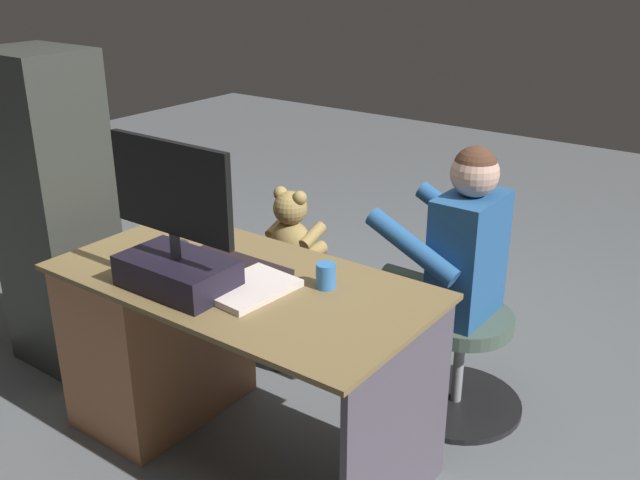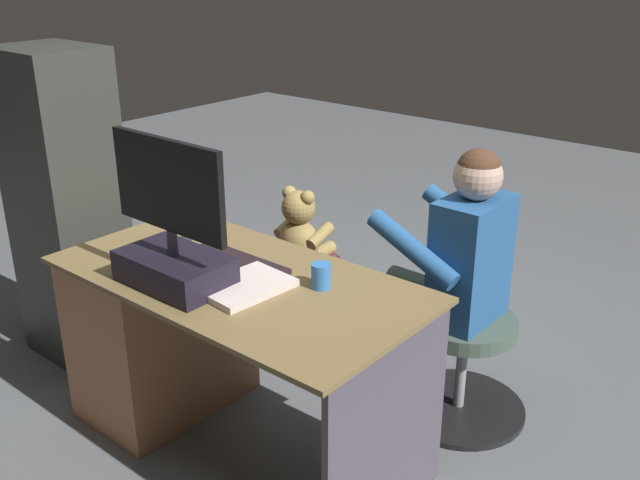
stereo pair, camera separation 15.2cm
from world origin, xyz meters
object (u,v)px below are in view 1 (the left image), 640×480
Objects in this scene: tv_remote at (146,258)px; teddy_bear at (292,230)px; monitor at (176,248)px; cup at (326,276)px; person at (445,259)px; keyboard at (237,264)px; desk at (174,333)px; computer_mouse at (178,245)px; visitor_chair at (459,356)px; office_chair_teddy at (292,300)px.

teddy_bear reaches higher than tv_remote.
monitor is 5.93× the size of cup.
person is (-0.55, -0.90, -0.21)m from monitor.
teddy_bear is at bearing -76.15° from monitor.
desk is at bearing 13.08° from keyboard.
person is (-0.50, -0.66, -0.08)m from keyboard.
monitor reaches higher than desk.
computer_mouse is 0.14m from tv_remote.
tv_remote is 1.15m from person.
desk is 9.09× the size of tv_remote.
visitor_chair is 0.49× the size of person.
office_chair_teddy is 0.35m from teddy_bear.
cup reaches higher than desk.
desk reaches higher than office_chair_teddy.
keyboard is 0.38× the size of person.
teddy_bear is (-0.02, -0.67, -0.14)m from computer_mouse.
teddy_bear is at bearing -0.18° from person.
computer_mouse is 0.83m from office_chair_teddy.
tv_remote is 0.82m from teddy_bear.
visitor_chair is at bearing -132.30° from keyboard.
monitor is 0.36m from computer_mouse.
tv_remote is at bearing 86.82° from teddy_bear.
computer_mouse is 0.18× the size of office_chair_teddy.
office_chair_teddy is at bearing 0.77° from person.
computer_mouse is at bearing -90.71° from desk.
person is at bearing 179.82° from teddy_bear.
desk is 15.70× the size of cup.
tv_remote is 0.13× the size of person.
tv_remote is at bearing 80.83° from computer_mouse.
keyboard is (-0.29, -0.07, 0.35)m from desk.
visitor_chair is (-0.86, 0.00, -0.36)m from teddy_bear.
desk is 3.80× the size of teddy_bear.
teddy_bear is at bearing -0.07° from visitor_chair.
monitor reaches higher than teddy_bear.
keyboard is (-0.04, -0.24, -0.14)m from monitor.
teddy_bear is at bearing -91.93° from computer_mouse.
monitor is 0.51m from cup.
computer_mouse is 0.09× the size of person.
monitor reaches higher than visitor_chair.
visitor_chair is at bearing -125.58° from monitor.
keyboard is 0.36m from cup.
computer_mouse is at bearing 2.51° from keyboard.
desk is 14.20× the size of computer_mouse.
office_chair_teddy is 0.47× the size of person.
office_chair_teddy is (-0.04, -0.80, -0.49)m from tv_remote.
person reaches higher than cup.
monitor reaches higher than cup.
computer_mouse is 1.11× the size of cup.
cup is 1.01m from office_chair_teddy.
monitor is (-0.25, 0.17, 0.48)m from desk.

